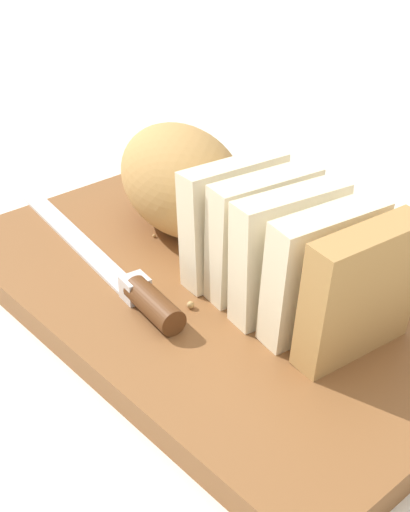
{
  "coord_description": "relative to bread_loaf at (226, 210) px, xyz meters",
  "views": [
    {
      "loc": [
        0.38,
        -0.33,
        0.36
      ],
      "look_at": [
        0.0,
        0.0,
        0.05
      ],
      "focal_mm": 49.42,
      "sensor_mm": 36.0,
      "label": 1
    }
  ],
  "objects": [
    {
      "name": "crumb_near_loaf",
      "position": [
        -0.06,
        -0.0,
        -0.05
      ],
      "size": [
        0.01,
        0.01,
        0.01
      ],
      "primitive_type": "sphere",
      "color": "tan",
      "rests_on": "cutting_board"
    },
    {
      "name": "bread_knife",
      "position": [
        -0.01,
        -0.1,
        -0.04
      ],
      "size": [
        0.29,
        0.06,
        0.02
      ],
      "rotation": [
        0.0,
        0.0,
        3.01
      ],
      "color": "silver",
      "rests_on": "cutting_board"
    },
    {
      "name": "crumb_stray_right",
      "position": [
        -0.08,
        -0.02,
        -0.05
      ],
      "size": [
        0.0,
        0.0,
        0.0
      ],
      "primitive_type": "sphere",
      "color": "tan",
      "rests_on": "cutting_board"
    },
    {
      "name": "ground_plane",
      "position": [
        0.02,
        -0.04,
        -0.07
      ],
      "size": [
        3.0,
        3.0,
        0.0
      ],
      "primitive_type": "plane",
      "color": "silver"
    },
    {
      "name": "bread_loaf",
      "position": [
        0.0,
        0.0,
        0.0
      ],
      "size": [
        0.33,
        0.13,
        0.11
      ],
      "rotation": [
        0.0,
        0.0,
        -0.13
      ],
      "color": "tan",
      "rests_on": "cutting_board"
    },
    {
      "name": "crumb_near_knife",
      "position": [
        -0.03,
        -0.09,
        -0.05
      ],
      "size": [
        0.01,
        0.01,
        0.01
      ],
      "primitive_type": "sphere",
      "color": "tan",
      "rests_on": "cutting_board"
    },
    {
      "name": "cutting_board",
      "position": [
        0.02,
        -0.04,
        -0.06
      ],
      "size": [
        0.48,
        0.27,
        0.02
      ],
      "primitive_type": "cube",
      "rotation": [
        0.0,
        0.0,
        0.01
      ],
      "color": "brown",
      "rests_on": "ground_plane"
    },
    {
      "name": "crumb_stray_left",
      "position": [
        0.04,
        -0.07,
        -0.05
      ],
      "size": [
        0.01,
        0.01,
        0.01
      ],
      "primitive_type": "sphere",
      "color": "tan",
      "rests_on": "cutting_board"
    }
  ]
}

